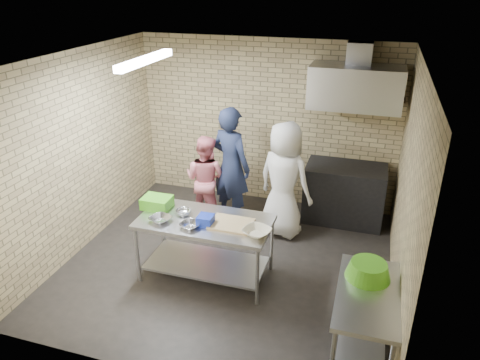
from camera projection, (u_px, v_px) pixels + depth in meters
name	position (u px, v px, depth m)	size (l,w,h in m)	color
floor	(229.00, 262.00, 6.12)	(4.20, 4.20, 0.00)	black
ceiling	(226.00, 59.00, 4.99)	(4.20, 4.20, 0.00)	black
back_wall	(267.00, 124.00, 7.29)	(4.20, 0.06, 2.70)	tan
front_wall	(153.00, 261.00, 3.82)	(4.20, 0.06, 2.70)	tan
left_wall	(81.00, 153.00, 6.11)	(0.06, 4.00, 2.70)	tan
right_wall	(407.00, 193.00, 5.00)	(0.06, 4.00, 2.70)	tan
prep_table	(206.00, 248.00, 5.69)	(1.64, 0.82, 0.82)	silver
side_counter	(364.00, 322.00, 4.53)	(0.60, 1.20, 0.75)	silver
stove	(344.00, 193.00, 7.01)	(1.20, 0.70, 0.90)	black
range_hood	(356.00, 87.00, 6.36)	(1.30, 0.60, 0.60)	silver
hood_duct	(360.00, 53.00, 6.30)	(0.35, 0.30, 0.30)	#A5A8AD
wall_shelf	(376.00, 98.00, 6.52)	(0.80, 0.20, 0.04)	#3F2B19
fluorescent_fixture	(145.00, 60.00, 5.28)	(0.10, 1.25, 0.08)	white
green_crate	(157.00, 203.00, 5.78)	(0.36, 0.27, 0.15)	#45A61E
blue_tub	(206.00, 220.00, 5.39)	(0.18, 0.18, 0.12)	#162EAA
cutting_board	(231.00, 224.00, 5.40)	(0.50, 0.38, 0.03)	tan
mixing_bowl_a	(160.00, 219.00, 5.46)	(0.26, 0.26, 0.06)	#AEB1B5
mixing_bowl_b	(184.00, 212.00, 5.63)	(0.20, 0.20, 0.06)	silver
mixing_bowl_c	(190.00, 225.00, 5.34)	(0.24, 0.24, 0.06)	#B9BAC0
ceramic_bowl	(257.00, 232.00, 5.19)	(0.31, 0.31, 0.08)	beige
green_basin	(368.00, 270.00, 4.56)	(0.46, 0.46, 0.17)	#59C626
bottle_red	(360.00, 89.00, 6.54)	(0.07, 0.07, 0.18)	#B22619
man_navy	(231.00, 166.00, 6.79)	(0.67, 0.44, 1.84)	black
woman_pink	(206.00, 179.00, 6.90)	(0.68, 0.53, 1.39)	pink
woman_white	(284.00, 180.00, 6.47)	(0.84, 0.55, 1.73)	white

